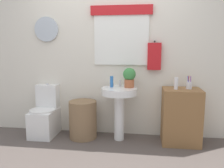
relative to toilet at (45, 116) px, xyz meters
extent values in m
plane|color=#564C47|center=(1.00, -0.89, -0.30)|extent=(8.00, 8.00, 0.00)
cube|color=silver|center=(1.00, 0.26, 1.00)|extent=(4.40, 0.10, 2.60)
cube|color=white|center=(1.18, 0.20, 1.18)|extent=(0.82, 0.03, 0.75)
cube|color=red|center=(1.18, 0.18, 1.62)|extent=(0.92, 0.04, 0.14)
cylinder|color=silver|center=(0.00, 0.19, 1.35)|extent=(0.38, 0.03, 0.38)
cylinder|color=black|center=(1.68, 0.18, 1.16)|extent=(0.02, 0.06, 0.02)
cube|color=red|center=(1.68, 0.16, 0.94)|extent=(0.20, 0.05, 0.40)
cube|color=white|center=(0.00, -0.04, -0.10)|extent=(0.36, 0.50, 0.40)
cylinder|color=white|center=(0.00, -0.10, 0.12)|extent=(0.38, 0.38, 0.03)
cube|color=white|center=(0.00, 0.13, 0.29)|extent=(0.34, 0.18, 0.38)
cylinder|color=silver|center=(0.00, 0.13, 0.49)|extent=(0.04, 0.04, 0.02)
cylinder|color=#846647|center=(0.62, -0.04, -0.02)|extent=(0.42, 0.42, 0.57)
cylinder|color=white|center=(1.18, -0.04, 0.04)|extent=(0.15, 0.15, 0.69)
cylinder|color=white|center=(1.18, -0.04, 0.44)|extent=(0.53, 0.53, 0.10)
cylinder|color=silver|center=(1.18, 0.08, 0.54)|extent=(0.03, 0.03, 0.10)
cube|color=olive|center=(2.07, -0.04, 0.10)|extent=(0.53, 0.44, 0.80)
cylinder|color=#2D6BB7|center=(1.06, 0.01, 0.57)|extent=(0.05, 0.05, 0.16)
cylinder|color=#AD5B38|center=(1.32, 0.02, 0.55)|extent=(0.14, 0.14, 0.12)
sphere|color=#3D8442|center=(1.32, 0.02, 0.68)|extent=(0.19, 0.19, 0.19)
cylinder|color=white|center=(1.98, -0.08, 0.58)|extent=(0.05, 0.05, 0.17)
cylinder|color=silver|center=(2.16, -0.02, 0.54)|extent=(0.08, 0.08, 0.10)
cylinder|color=purple|center=(2.18, -0.02, 0.59)|extent=(0.01, 0.03, 0.18)
cylinder|color=red|center=(2.15, 0.00, 0.59)|extent=(0.02, 0.01, 0.18)
cylinder|color=blue|center=(2.15, -0.03, 0.59)|extent=(0.03, 0.03, 0.18)
camera|label=1|loc=(1.53, -3.36, 1.09)|focal=37.40mm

